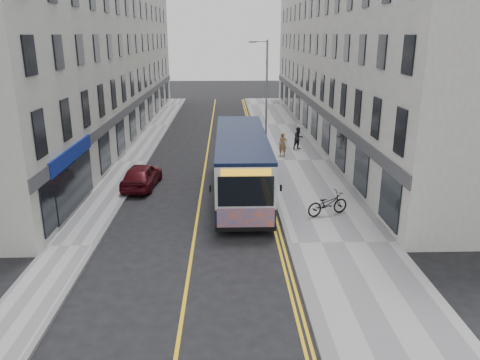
{
  "coord_description": "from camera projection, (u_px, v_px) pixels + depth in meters",
  "views": [
    {
      "loc": [
        1.43,
        -18.82,
        8.38
      ],
      "look_at": [
        2.07,
        2.8,
        1.6
      ],
      "focal_mm": 35.0,
      "sensor_mm": 36.0,
      "label": 1
    }
  ],
  "objects": [
    {
      "name": "city_bus",
      "position": [
        241.0,
        162.0,
        24.94
      ],
      "size": [
        2.68,
        11.47,
        3.33
      ],
      "color": "black",
      "rests_on": "ground"
    },
    {
      "name": "road_centre_line",
      "position": [
        206.0,
        162.0,
        31.86
      ],
      "size": [
        0.12,
        64.0,
        0.01
      ],
      "primitive_type": "cube",
      "color": "yellow",
      "rests_on": "ground"
    },
    {
      "name": "kerb_west",
      "position": [
        147.0,
        162.0,
        31.73
      ],
      "size": [
        0.18,
        64.0,
        0.13
      ],
      "primitive_type": "cube",
      "color": "slate",
      "rests_on": "ground"
    },
    {
      "name": "terrace_west",
      "position": [
        98.0,
        58.0,
        38.24
      ],
      "size": [
        6.0,
        46.0,
        13.0
      ],
      "primitive_type": "cube",
      "color": "beige",
      "rests_on": "ground"
    },
    {
      "name": "road_dbl_yellow_inner",
      "position": [
        258.0,
        162.0,
        31.96
      ],
      "size": [
        0.1,
        64.0,
        0.01
      ],
      "primitive_type": "cube",
      "color": "yellow",
      "rests_on": "ground"
    },
    {
      "name": "car_maroon",
      "position": [
        142.0,
        175.0,
        26.49
      ],
      "size": [
        2.03,
        4.27,
        1.41
      ],
      "primitive_type": "imported",
      "rotation": [
        0.0,
        0.0,
        3.05
      ],
      "color": "#500D14",
      "rests_on": "ground"
    },
    {
      "name": "road_dbl_yellow_outer",
      "position": [
        261.0,
        162.0,
        31.96
      ],
      "size": [
        0.1,
        64.0,
        0.01
      ],
      "primitive_type": "cube",
      "color": "yellow",
      "rests_on": "ground"
    },
    {
      "name": "kerb_east",
      "position": [
        264.0,
        161.0,
        31.95
      ],
      "size": [
        0.18,
        64.0,
        0.13
      ],
      "primitive_type": "cube",
      "color": "slate",
      "rests_on": "ground"
    },
    {
      "name": "car_white",
      "position": [
        231.0,
        126.0,
        40.86
      ],
      "size": [
        1.58,
        4.19,
        1.37
      ],
      "primitive_type": "imported",
      "rotation": [
        0.0,
        0.0,
        -0.03
      ],
      "color": "silver",
      "rests_on": "ground"
    },
    {
      "name": "streetlamp",
      "position": [
        265.0,
        94.0,
        32.57
      ],
      "size": [
        1.32,
        0.18,
        8.0
      ],
      "color": "gray",
      "rests_on": "ground"
    },
    {
      "name": "terrace_east",
      "position": [
        347.0,
        57.0,
        38.82
      ],
      "size": [
        6.0,
        46.0,
        13.0
      ],
      "primitive_type": "cube",
      "color": "silver",
      "rests_on": "ground"
    },
    {
      "name": "bicycle",
      "position": [
        328.0,
        204.0,
        22.15
      ],
      "size": [
        2.27,
        1.47,
        1.13
      ],
      "primitive_type": "imported",
      "rotation": [
        0.0,
        0.0,
        1.94
      ],
      "color": "black",
      "rests_on": "pavement_east"
    },
    {
      "name": "ground",
      "position": [
        195.0,
        234.0,
        20.41
      ],
      "size": [
        140.0,
        140.0,
        0.0
      ],
      "primitive_type": "plane",
      "color": "black",
      "rests_on": "ground"
    },
    {
      "name": "pavement_west",
      "position": [
        132.0,
        162.0,
        31.7
      ],
      "size": [
        2.0,
        64.0,
        0.12
      ],
      "primitive_type": "cube",
      "color": "#98989B",
      "rests_on": "ground"
    },
    {
      "name": "pedestrian_far",
      "position": [
        298.0,
        138.0,
        34.76
      ],
      "size": [
        1.0,
        0.93,
        1.66
      ],
      "primitive_type": "imported",
      "rotation": [
        0.0,
        0.0,
        0.47
      ],
      "color": "black",
      "rests_on": "pavement_east"
    },
    {
      "name": "pedestrian_near",
      "position": [
        283.0,
        144.0,
        32.85
      ],
      "size": [
        0.64,
        0.46,
        1.64
      ],
      "primitive_type": "imported",
      "rotation": [
        0.0,
        0.0,
        0.12
      ],
      "color": "olive",
      "rests_on": "pavement_east"
    },
    {
      "name": "pavement_east",
      "position": [
        297.0,
        161.0,
        32.02
      ],
      "size": [
        4.5,
        64.0,
        0.12
      ],
      "primitive_type": "cube",
      "color": "#98989B",
      "rests_on": "ground"
    }
  ]
}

